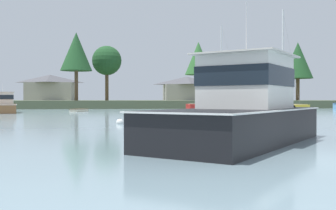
% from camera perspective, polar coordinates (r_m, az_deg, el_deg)
% --- Properties ---
extents(far_shore_bank, '(185.18, 44.98, 1.41)m').
position_cam_1_polar(far_shore_bank, '(91.46, -2.88, 0.22)').
color(far_shore_bank, '#4C563D').
rests_on(far_shore_bank, ground).
extents(sailboat_yellow, '(8.64, 7.20, 12.00)m').
position_cam_1_polar(sailboat_yellow, '(44.36, 15.43, -0.97)').
color(sailboat_yellow, gold).
rests_on(sailboat_yellow, ground).
extents(sailboat_red, '(9.59, 3.65, 13.89)m').
position_cam_1_polar(sailboat_red, '(63.24, 6.90, -0.42)').
color(sailboat_red, '#B2231E').
rests_on(sailboat_red, ground).
extents(cruiser_wood, '(5.20, 9.93, 4.78)m').
position_cam_1_polar(cruiser_wood, '(53.62, -22.34, -0.36)').
color(cruiser_wood, brown).
rests_on(cruiser_wood, ground).
extents(dinghy_cream, '(2.39, 3.03, 0.52)m').
position_cam_1_polar(dinghy_cream, '(54.31, -12.51, -0.79)').
color(dinghy_cream, beige).
rests_on(dinghy_cream, ground).
extents(cruiser_black, '(9.24, 10.34, 6.54)m').
position_cam_1_polar(cruiser_black, '(15.96, 11.69, -2.41)').
color(cruiser_black, black).
rests_on(cruiser_black, ground).
extents(mooring_buoy_white, '(0.50, 0.50, 0.55)m').
position_cam_1_polar(mooring_buoy_white, '(26.84, -6.84, -2.48)').
color(mooring_buoy_white, white).
rests_on(mooring_buoy_white, ground).
extents(mooring_buoy_orange, '(0.41, 0.41, 0.46)m').
position_cam_1_polar(mooring_buoy_orange, '(63.35, -21.30, -0.66)').
color(mooring_buoy_orange, orange).
rests_on(mooring_buoy_orange, ground).
extents(shore_tree_right, '(5.57, 5.57, 12.12)m').
position_cam_1_polar(shore_tree_right, '(73.58, -12.88, 7.36)').
color(shore_tree_right, brown).
rests_on(shore_tree_right, far_shore_bank).
extents(shore_tree_center_left, '(6.76, 6.76, 13.27)m').
position_cam_1_polar(shore_tree_center_left, '(96.72, 17.93, 6.01)').
color(shore_tree_center_left, brown).
rests_on(shore_tree_center_left, far_shore_bank).
extents(shore_tree_center_right, '(5.08, 5.08, 11.08)m').
position_cam_1_polar(shore_tree_center_right, '(76.41, 4.33, 6.55)').
color(shore_tree_center_right, brown).
rests_on(shore_tree_center_right, far_shore_bank).
extents(shore_tree_center, '(5.66, 5.66, 10.56)m').
position_cam_1_polar(shore_tree_center, '(78.95, -8.67, 6.20)').
color(shore_tree_center, brown).
rests_on(shore_tree_center, far_shore_bank).
extents(cottage_near_water, '(11.78, 8.36, 5.72)m').
position_cam_1_polar(cottage_near_water, '(96.99, 2.70, 2.42)').
color(cottage_near_water, '#9E998E').
rests_on(cottage_near_water, far_shore_bank).
extents(cottage_hillside, '(11.56, 7.59, 6.11)m').
position_cam_1_polar(cottage_hillside, '(100.16, -16.37, 2.45)').
color(cottage_hillside, '#9E998E').
rests_on(cottage_hillside, far_shore_bank).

